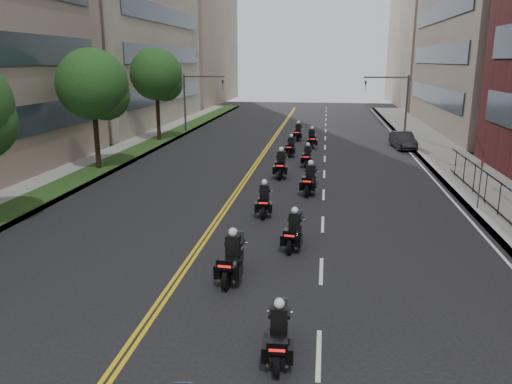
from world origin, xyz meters
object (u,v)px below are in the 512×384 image
motorcycle_5 (310,181)px  motorcycle_6 (281,165)px  motorcycle_7 (307,157)px  parked_sedan (403,140)px  motorcycle_2 (232,260)px  motorcycle_3 (294,232)px  motorcycle_10 (298,133)px  motorcycle_1 (279,336)px  motorcycle_8 (291,148)px  motorcycle_4 (264,201)px  motorcycle_9 (312,139)px

motorcycle_5 → motorcycle_6: bearing=124.2°
motorcycle_7 → parked_sedan: bearing=51.8°
motorcycle_2 → motorcycle_3: 3.58m
motorcycle_10 → motorcycle_1: bearing=-84.0°
motorcycle_1 → motorcycle_7: size_ratio=0.96×
motorcycle_8 → motorcycle_10: bearing=94.2°
motorcycle_4 → motorcycle_9: bearing=81.1°
motorcycle_8 → motorcycle_6: bearing=-85.9°
motorcycle_1 → motorcycle_8: motorcycle_8 is taller
motorcycle_4 → motorcycle_5: bearing=60.6°
motorcycle_6 → motorcycle_10: (0.22, 14.45, -0.05)m
motorcycle_1 → motorcycle_5: 15.43m
motorcycle_2 → motorcycle_10: motorcycle_10 is taller
motorcycle_4 → motorcycle_5: motorcycle_5 is taller
motorcycle_2 → motorcycle_8: bearing=92.6°
motorcycle_7 → parked_sedan: size_ratio=0.53×
motorcycle_3 → motorcycle_8: (-1.43, 18.72, 0.02)m
motorcycle_5 → motorcycle_1: bearing=-83.7°
motorcycle_3 → motorcycle_10: motorcycle_10 is taller
motorcycle_4 → motorcycle_9: motorcycle_9 is taller
motorcycle_4 → motorcycle_7: size_ratio=1.03×
motorcycle_1 → motorcycle_3: size_ratio=0.96×
motorcycle_7 → parked_sedan: motorcycle_7 is taller
motorcycle_6 → motorcycle_8: size_ratio=1.13×
motorcycle_2 → motorcycle_7: motorcycle_2 is taller
motorcycle_7 → motorcycle_9: (0.07, 7.33, 0.07)m
motorcycle_2 → motorcycle_6: size_ratio=0.93×
motorcycle_2 → motorcycle_10: (0.45, 29.30, 0.00)m
motorcycle_5 → parked_sedan: (6.95, 15.24, -0.05)m
motorcycle_10 → motorcycle_2: bearing=-87.4°
motorcycle_10 → parked_sedan: 9.06m
motorcycle_10 → parked_sedan: bearing=-14.8°
motorcycle_10 → motorcycle_5: bearing=-81.3°
motorcycle_2 → motorcycle_5: size_ratio=0.96×
motorcycle_1 → motorcycle_5: bearing=86.5°
motorcycle_4 → motorcycle_2: bearing=-95.2°
motorcycle_5 → motorcycle_6: size_ratio=0.97×
motorcycle_7 → motorcycle_10: (-1.25, 10.95, 0.06)m
motorcycle_7 → motorcycle_8: motorcycle_8 is taller
motorcycle_2 → motorcycle_6: (0.23, 14.85, 0.05)m
motorcycle_1 → motorcycle_8: size_ratio=0.92×
motorcycle_7 → motorcycle_8: bearing=115.4°
motorcycle_2 → motorcycle_8: 21.82m
parked_sedan → motorcycle_3: bearing=-113.5°
motorcycle_10 → motorcycle_8: bearing=-87.3°
motorcycle_7 → motorcycle_6: bearing=-108.7°
motorcycle_9 → motorcycle_7: bearing=-95.9°
motorcycle_7 → motorcycle_9: motorcycle_9 is taller
parked_sedan → motorcycle_6: bearing=-133.4°
motorcycle_2 → motorcycle_6: 14.85m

